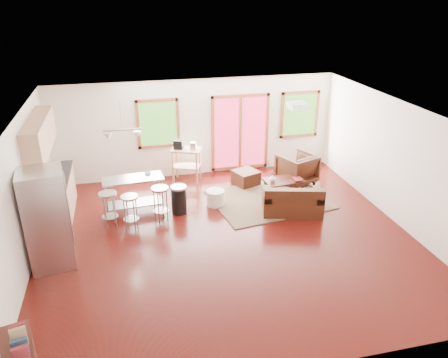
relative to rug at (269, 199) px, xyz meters
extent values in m
cube|color=#310806|center=(-1.39, -1.47, -0.02)|extent=(7.50, 7.00, 0.02)
cube|color=white|center=(-1.39, -1.47, 2.60)|extent=(7.50, 7.00, 0.02)
cube|color=white|center=(-1.39, 2.04, 1.29)|extent=(7.50, 0.02, 2.60)
cube|color=white|center=(-5.15, -1.47, 1.29)|extent=(0.02, 7.00, 2.60)
cube|color=white|center=(2.37, -1.47, 1.29)|extent=(0.02, 7.00, 2.60)
cube|color=white|center=(-1.39, -4.98, 1.29)|extent=(7.50, 0.02, 2.60)
cube|color=#2C521B|center=(-2.39, 1.99, 1.49)|extent=(0.94, 0.02, 1.14)
cube|color=brown|center=(-2.39, 1.99, 2.10)|extent=(1.10, 0.05, 0.08)
cube|color=brown|center=(-2.39, 1.99, 0.88)|extent=(1.10, 0.05, 0.08)
cube|color=brown|center=(-2.90, 1.99, 1.49)|extent=(0.08, 0.05, 1.30)
cube|color=brown|center=(-1.88, 1.99, 1.49)|extent=(0.08, 0.05, 1.30)
cube|color=#A8233F|center=(-0.19, 1.99, 1.09)|extent=(1.44, 0.02, 1.94)
cube|color=brown|center=(-0.19, 1.99, 2.10)|extent=(1.60, 0.05, 0.08)
cube|color=brown|center=(-0.19, 1.99, 0.08)|extent=(1.60, 0.05, 0.08)
cube|color=brown|center=(-0.95, 1.99, 1.09)|extent=(0.08, 0.05, 2.10)
cube|color=brown|center=(0.57, 1.99, 1.09)|extent=(0.08, 0.05, 2.10)
cube|color=brown|center=(-0.19, 1.99, 1.09)|extent=(0.08, 0.05, 1.94)
cube|color=#2C521B|center=(1.51, 1.99, 1.49)|extent=(0.94, 0.02, 1.14)
cube|color=brown|center=(1.51, 1.99, 2.10)|extent=(1.10, 0.05, 0.08)
cube|color=brown|center=(1.51, 1.99, 0.88)|extent=(1.10, 0.05, 0.08)
cube|color=brown|center=(1.00, 1.99, 1.49)|extent=(0.08, 0.05, 1.30)
cube|color=brown|center=(2.02, 1.99, 1.49)|extent=(0.08, 0.05, 1.30)
cube|color=#46573A|center=(0.00, 0.00, 0.00)|extent=(2.92, 2.40, 0.03)
cube|color=black|center=(0.31, -0.71, 0.17)|extent=(1.47, 1.07, 0.37)
cube|color=black|center=(0.23, -0.99, 0.52)|extent=(1.32, 0.51, 0.34)
cube|color=black|center=(-0.25, -0.56, 0.43)|extent=(0.37, 0.77, 0.14)
cube|color=black|center=(0.86, -0.86, 0.43)|extent=(0.37, 0.77, 0.14)
cube|color=black|center=(0.04, -0.59, 0.41)|extent=(0.65, 0.61, 0.11)
cube|color=black|center=(0.60, -0.74, 0.41)|extent=(0.65, 0.61, 0.11)
cube|color=black|center=(0.46, 0.26, 0.35)|extent=(1.01, 0.67, 0.04)
cube|color=black|center=(0.08, 0.01, 0.16)|extent=(0.06, 0.06, 0.34)
cube|color=black|center=(0.88, 0.09, 0.16)|extent=(0.06, 0.06, 0.34)
cube|color=black|center=(0.04, 0.43, 0.16)|extent=(0.06, 0.06, 0.34)
cube|color=black|center=(0.84, 0.51, 0.16)|extent=(0.06, 0.06, 0.34)
imported|color=black|center=(1.02, 0.82, 0.42)|extent=(1.08, 1.05, 0.87)
cube|color=black|center=(-0.30, 1.01, 0.18)|extent=(0.73, 0.73, 0.38)
cylinder|color=silver|center=(-1.31, 0.05, 0.17)|extent=(0.43, 0.43, 0.37)
imported|color=silver|center=(0.14, 0.18, 0.47)|extent=(0.18, 0.18, 0.16)
sphere|color=#B31C36|center=(0.17, 0.20, 0.60)|extent=(0.07, 0.07, 0.06)
sphere|color=#B31C36|center=(0.11, 0.17, 0.62)|extent=(0.07, 0.07, 0.06)
sphere|color=#B31C36|center=(0.14, 0.22, 0.64)|extent=(0.07, 0.07, 0.06)
imported|color=maroon|center=(0.67, 0.16, 0.52)|extent=(0.20, 0.05, 0.27)
cube|color=tan|center=(-4.84, 0.23, 0.44)|extent=(0.60, 2.20, 0.90)
cube|color=black|center=(-4.84, 0.23, 0.91)|extent=(0.64, 2.24, 0.04)
cube|color=tan|center=(-4.96, 0.23, 1.94)|extent=(0.36, 2.20, 0.70)
cylinder|color=#B7BABC|center=(-4.84, -0.27, 1.02)|extent=(0.12, 0.12, 0.18)
cube|color=black|center=(-4.84, 0.63, 1.03)|extent=(0.22, 0.18, 0.20)
cube|color=#B7BABC|center=(-4.74, -1.59, 0.92)|extent=(0.84, 0.83, 1.88)
cube|color=gray|center=(-4.38, -1.54, 0.92)|extent=(0.12, 0.68, 1.83)
cylinder|color=gray|center=(-4.33, -1.76, 1.08)|extent=(0.03, 0.03, 1.25)
cylinder|color=gray|center=(-4.39, -1.31, 1.08)|extent=(0.03, 0.03, 1.25)
cube|color=#B7BABC|center=(-3.17, 0.13, 0.82)|extent=(1.37, 0.63, 0.04)
cube|color=gray|center=(-3.17, 0.13, 0.21)|extent=(1.28, 0.55, 0.03)
cylinder|color=gray|center=(-3.77, -0.12, 0.39)|extent=(0.04, 0.04, 0.81)
cylinder|color=gray|center=(-2.56, -0.03, 0.39)|extent=(0.04, 0.04, 0.81)
cylinder|color=gray|center=(-3.79, 0.29, 0.39)|extent=(0.04, 0.04, 0.81)
cylinder|color=gray|center=(-2.58, 0.38, 0.39)|extent=(0.04, 0.04, 0.81)
imported|color=white|center=(-2.85, -0.09, 1.00)|extent=(0.14, 0.11, 0.14)
cylinder|color=#B7BABC|center=(-3.72, -0.42, 0.76)|extent=(0.44, 0.44, 0.04)
cylinder|color=gray|center=(-3.64, -0.30, 0.36)|extent=(0.03, 0.03, 0.75)
cylinder|color=gray|center=(-3.84, -0.33, 0.36)|extent=(0.03, 0.03, 0.75)
cylinder|color=gray|center=(-3.80, -0.53, 0.36)|extent=(0.03, 0.03, 0.75)
cylinder|color=gray|center=(-3.60, -0.50, 0.36)|extent=(0.03, 0.03, 0.75)
cylinder|color=gray|center=(-3.72, -0.42, 0.23)|extent=(0.40, 0.40, 0.02)
cylinder|color=#B7BABC|center=(-3.28, -0.62, 0.74)|extent=(0.45, 0.45, 0.04)
cylinder|color=gray|center=(-3.16, -0.55, 0.35)|extent=(0.03, 0.03, 0.73)
cylinder|color=gray|center=(-3.35, -0.50, 0.35)|extent=(0.03, 0.03, 0.73)
cylinder|color=gray|center=(-3.41, -0.68, 0.35)|extent=(0.03, 0.03, 0.73)
cylinder|color=gray|center=(-3.22, -0.74, 0.35)|extent=(0.03, 0.03, 0.73)
cylinder|color=gray|center=(-3.28, -0.62, 0.22)|extent=(0.41, 0.41, 0.02)
cylinder|color=#B7BABC|center=(-2.63, -0.40, 0.76)|extent=(0.48, 0.48, 0.04)
cylinder|color=gray|center=(-2.57, -0.27, 0.36)|extent=(0.03, 0.03, 0.75)
cylinder|color=gray|center=(-2.76, -0.34, 0.36)|extent=(0.03, 0.03, 0.75)
cylinder|color=gray|center=(-2.69, -0.53, 0.36)|extent=(0.03, 0.03, 0.75)
cylinder|color=gray|center=(-2.50, -0.46, 0.36)|extent=(0.03, 0.03, 0.75)
cylinder|color=gray|center=(-2.63, -0.40, 0.23)|extent=(0.44, 0.44, 0.02)
cylinder|color=black|center=(-2.20, -0.13, 0.29)|extent=(0.42, 0.42, 0.61)
cylinder|color=#B7BABC|center=(-2.20, -0.13, 0.62)|extent=(0.43, 0.43, 0.05)
cube|color=tan|center=(-1.75, 1.59, 0.86)|extent=(0.87, 0.72, 0.04)
cube|color=tan|center=(-1.75, 1.59, 0.41)|extent=(0.82, 0.68, 0.03)
cube|color=tan|center=(-2.12, 1.54, 0.43)|extent=(0.06, 0.06, 0.89)
cube|color=tan|center=(-1.53, 1.29, 0.43)|extent=(0.06, 0.06, 0.89)
cube|color=tan|center=(-1.97, 1.89, 0.43)|extent=(0.06, 0.06, 0.89)
cube|color=tan|center=(-1.39, 1.64, 0.43)|extent=(0.06, 0.06, 0.89)
cube|color=black|center=(-1.93, 1.66, 1.00)|extent=(0.30, 0.28, 0.23)
cylinder|color=#B7BABC|center=(-1.58, 1.52, 0.98)|extent=(0.22, 0.22, 0.19)
cube|color=maroon|center=(-4.62, -4.84, 0.92)|extent=(0.19, 0.09, 0.24)
cube|color=navy|center=(-4.66, -4.69, 0.91)|extent=(0.19, 0.09, 0.22)
cube|color=tan|center=(-4.70, -4.54, 0.93)|extent=(0.19, 0.09, 0.26)
cube|color=maroon|center=(-4.73, -4.40, 0.90)|extent=(0.19, 0.09, 0.20)
cube|color=white|center=(0.21, -0.87, 2.52)|extent=(0.35, 0.35, 0.12)
cylinder|color=gray|center=(-3.29, 0.03, 2.29)|extent=(0.02, 0.02, 0.60)
cube|color=gray|center=(-3.29, 0.03, 1.99)|extent=(0.80, 0.04, 0.03)
cone|color=#B7BABC|center=(-3.59, 0.03, 1.87)|extent=(0.18, 0.18, 0.14)
cone|color=#B7BABC|center=(-2.99, 0.03, 1.87)|extent=(0.18, 0.18, 0.14)
camera|label=1|loc=(-3.24, -8.96, 4.73)|focal=35.00mm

